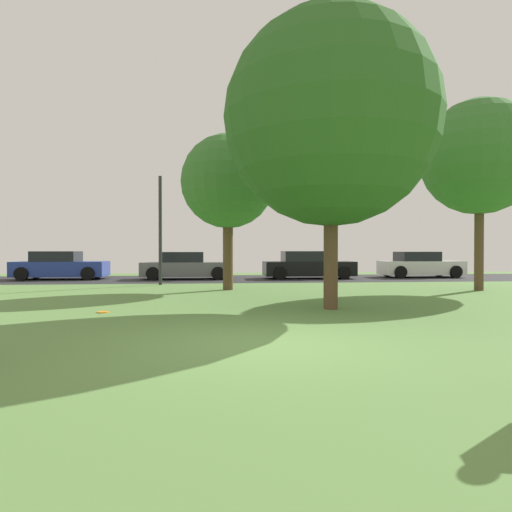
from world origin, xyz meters
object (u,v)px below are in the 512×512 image
maple_tree_near (480,157)px  oak_tree_left (331,119)px  parked_car_grey (186,267)px  street_lamp_post (160,231)px  parked_car_black (308,266)px  birch_tree_lone (228,182)px  parked_car_blue (60,266)px  parked_car_white (420,265)px  frisbee_disc (103,312)px

maple_tree_near → oak_tree_left: 7.98m
parked_car_grey → street_lamp_post: size_ratio=0.98×
parked_car_black → street_lamp_post: size_ratio=1.01×
birch_tree_lone → parked_car_blue: (-8.02, 6.81, -3.26)m
birch_tree_lone → parked_car_white: birch_tree_lone is taller
parked_car_blue → street_lamp_post: 6.94m
parked_car_grey → parked_car_white: size_ratio=1.04×
birch_tree_lone → parked_car_black: size_ratio=1.24×
oak_tree_left → parked_car_blue: size_ratio=1.66×
parked_car_black → street_lamp_post: street_lamp_post is taller
maple_tree_near → parked_car_blue: maple_tree_near is taller
birch_tree_lone → maple_tree_near: 8.99m
frisbee_disc → parked_car_grey: size_ratio=0.06×
parked_car_black → parked_car_grey: bearing=178.9°
frisbee_disc → parked_car_grey: bearing=84.4°
oak_tree_left → parked_car_grey: bearing=109.1°
birch_tree_lone → parked_car_white: size_ratio=1.33×
frisbee_disc → parked_car_blue: bearing=111.5°
maple_tree_near → parked_car_white: maple_tree_near is taller
oak_tree_left → parked_car_black: 12.74m
frisbee_disc → parked_car_blue: (-4.95, 12.60, 0.63)m
maple_tree_near → birch_tree_lone: bearing=172.6°
oak_tree_left → frisbee_disc: oak_tree_left is taller
birch_tree_lone → maple_tree_near: size_ratio=0.83×
street_lamp_post → parked_car_grey: bearing=77.6°
parked_car_blue → parked_car_white: size_ratio=1.02×
frisbee_disc → parked_car_white: size_ratio=0.06×
oak_tree_left → parked_car_white: (8.14, 12.39, -3.97)m
parked_car_grey → parked_car_black: parked_car_black is taller
parked_car_white → street_lamp_post: size_ratio=0.94×
maple_tree_near → parked_car_grey: bearing=144.9°
parked_car_black → maple_tree_near: bearing=-58.3°
birch_tree_lone → parked_car_grey: size_ratio=1.28×
parked_car_white → oak_tree_left: bearing=-123.3°
parked_car_black → parked_car_blue: bearing=177.6°
birch_tree_lone → parked_car_black: birch_tree_lone is taller
maple_tree_near → parked_car_white: (1.56, 7.89, -4.11)m
parked_car_grey → parked_car_black: 6.15m
street_lamp_post → parked_car_black: bearing=27.5°
birch_tree_lone → parked_car_blue: bearing=139.7°
parked_car_black → frisbee_disc: bearing=-121.3°
frisbee_disc → street_lamp_post: street_lamp_post is taller
oak_tree_left → parked_car_blue: bearing=129.6°
oak_tree_left → frisbee_disc: 7.06m
parked_car_white → parked_car_black: bearing=-175.8°
maple_tree_near → parked_car_white: 9.03m
birch_tree_lone → parked_car_grey: birch_tree_lone is taller
birch_tree_lone → frisbee_disc: birch_tree_lone is taller
maple_tree_near → frisbee_disc: maple_tree_near is taller
oak_tree_left → street_lamp_post: (-4.99, 8.31, -2.35)m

